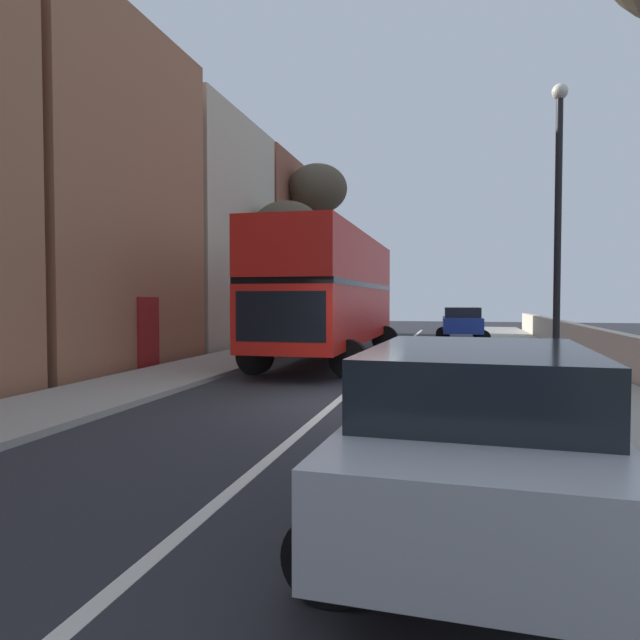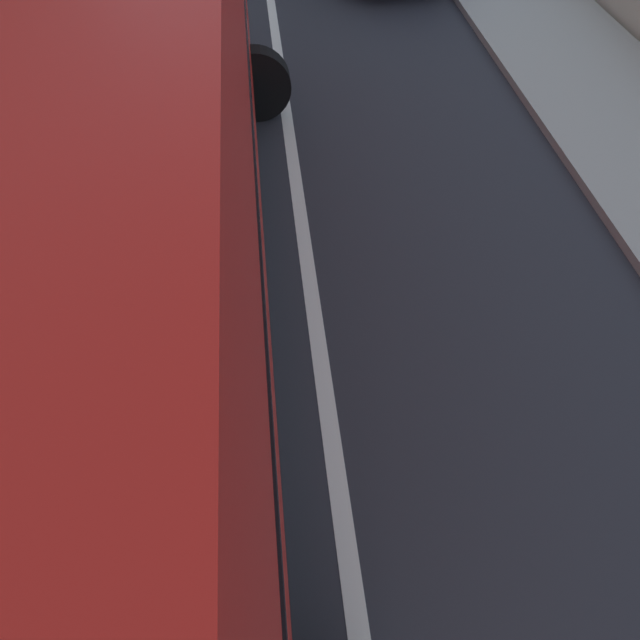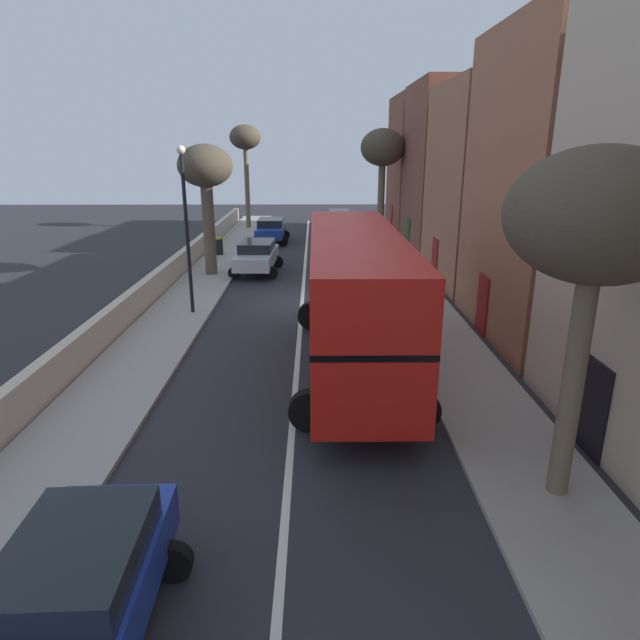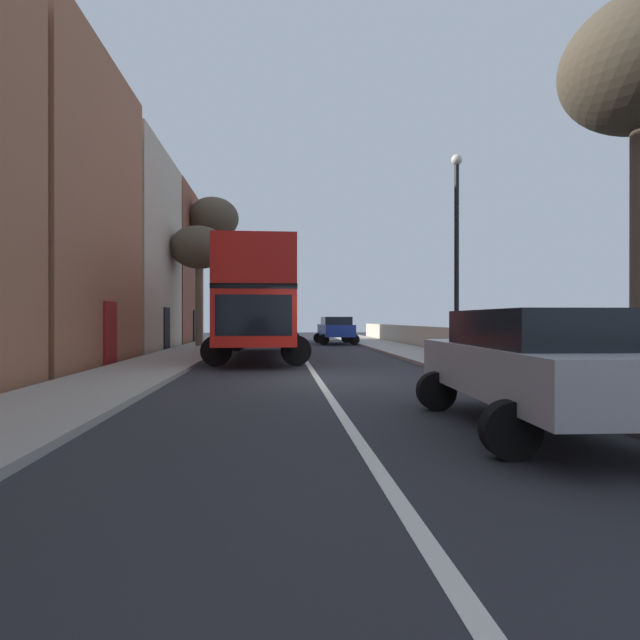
% 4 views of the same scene
% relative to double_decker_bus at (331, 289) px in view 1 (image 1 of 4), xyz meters
% --- Properties ---
extents(ground_plane, '(84.00, 84.00, 0.00)m').
position_rel_double_decker_bus_xyz_m(ground_plane, '(1.70, -7.20, -2.35)').
color(ground_plane, '#28282D').
extents(road_centre_line, '(0.16, 54.00, 0.01)m').
position_rel_double_decker_bus_xyz_m(road_centre_line, '(1.70, -7.20, -2.35)').
color(road_centre_line, silver).
rests_on(road_centre_line, ground).
extents(sidewalk_left, '(2.60, 60.00, 0.12)m').
position_rel_double_decker_bus_xyz_m(sidewalk_left, '(-3.20, -7.20, -2.29)').
color(sidewalk_left, '#9E998E').
rests_on(sidewalk_left, ground).
extents(sidewalk_right, '(2.60, 60.00, 0.12)m').
position_rel_double_decker_bus_xyz_m(sidewalk_right, '(6.60, -7.20, -2.29)').
color(sidewalk_right, '#9E998E').
rests_on(sidewalk_right, ground).
extents(double_decker_bus, '(3.56, 11.00, 4.06)m').
position_rel_double_decker_bus_xyz_m(double_decker_bus, '(0.00, 0.00, 0.00)').
color(double_decker_bus, red).
rests_on(double_decker_bus, ground).
extents(parked_car_blue_right_0, '(2.53, 4.17, 1.65)m').
position_rel_double_decker_bus_xyz_m(parked_car_blue_right_0, '(4.20, 9.63, -1.41)').
color(parked_car_blue_right_0, '#1E389E').
rests_on(parked_car_blue_right_0, ground).
extents(parked_car_silver_right_2, '(2.64, 4.60, 1.65)m').
position_rel_double_decker_bus_xyz_m(parked_car_silver_right_2, '(4.20, -13.09, -1.41)').
color(parked_car_silver_right_2, '#B7BABF').
rests_on(parked_car_silver_right_2, ground).
extents(street_tree_left_2, '(3.21, 3.21, 9.24)m').
position_rel_double_decker_bus_xyz_m(street_tree_left_2, '(-3.44, 11.96, 5.51)').
color(street_tree_left_2, brown).
rests_on(street_tree_left_2, sidewalk_left).
extents(street_tree_left_4, '(3.01, 3.01, 6.30)m').
position_rel_double_decker_bus_xyz_m(street_tree_left_4, '(-3.45, 6.32, 2.85)').
color(street_tree_left_4, brown).
rests_on(street_tree_left_4, sidewalk_left).
extents(lamppost_right, '(0.32, 0.32, 6.31)m').
position_rel_double_decker_bus_xyz_m(lamppost_right, '(6.00, -5.52, 1.45)').
color(lamppost_right, black).
rests_on(lamppost_right, sidewalk_right).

